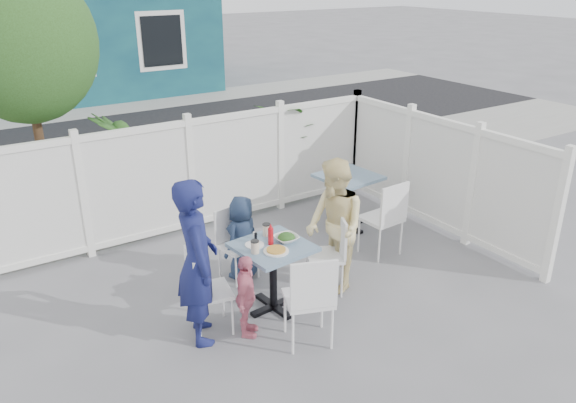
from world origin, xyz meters
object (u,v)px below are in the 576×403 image
toddler (246,297)px  chair_right (332,249)px  spare_table (348,187)px  chair_left (203,286)px  chair_near (311,295)px  man (197,262)px  chair_back (234,238)px  woman (335,226)px  boy (242,238)px  main_table (273,260)px

toddler → chair_right: bearing=-42.2°
spare_table → chair_left: (-2.78, -1.17, -0.09)m
chair_near → man: (-0.82, 0.73, 0.27)m
chair_back → toddler: (-0.46, -1.12, -0.06)m
chair_right → chair_back: size_ratio=1.06×
chair_back → chair_near: (-0.03, -1.62, 0.08)m
woman → boy: bearing=-124.5°
chair_left → man: 0.33m
main_table → woman: (0.82, 0.01, 0.18)m
main_table → chair_back: size_ratio=0.93×
chair_near → chair_back: bearing=109.6°
man → chair_right: bearing=-74.1°
spare_table → woman: size_ratio=0.53×
spare_table → chair_left: bearing=-157.1°
chair_right → chair_back: bearing=65.6°
toddler → woman: bearing=-40.8°
man → boy: man is taller
boy → chair_back: bearing=-65.9°
chair_left → boy: size_ratio=0.88×
main_table → man: size_ratio=0.47×
chair_back → man: 1.28m
main_table → chair_near: chair_near is taller
spare_table → man: man is taller
chair_left → boy: 1.15m
main_table → spare_table: 2.31m
spare_table → chair_near: size_ratio=0.82×
chair_left → spare_table: bearing=124.3°
toddler → man: bearing=96.7°
main_table → woman: size_ratio=0.52×
man → boy: bearing=-32.5°
chair_right → man: bearing=114.8°
chair_left → woman: (1.63, -0.02, 0.24)m
chair_right → chair_back: 1.18m
chair_near → toddler: bearing=151.7°
woman → chair_back: bearing=-124.3°
chair_back → boy: (0.07, -0.07, 0.01)m
man → chair_near: bearing=-115.5°
spare_table → boy: size_ratio=0.80×
woman → chair_right: bearing=-44.7°
chair_back → woman: bearing=124.1°
main_table → toddler: size_ratio=0.90×
woman → boy: 1.12m
chair_left → boy: (0.86, 0.76, -0.01)m
main_table → chair_back: (-0.01, 0.86, -0.09)m
chair_near → man: size_ratio=0.59×
chair_left → woman: woman is taller
main_table → boy: size_ratio=0.77×
chair_left → man: size_ratio=0.54×
main_table → toddler: (-0.48, -0.26, -0.15)m
main_table → spare_table: (1.97, 1.20, 0.02)m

